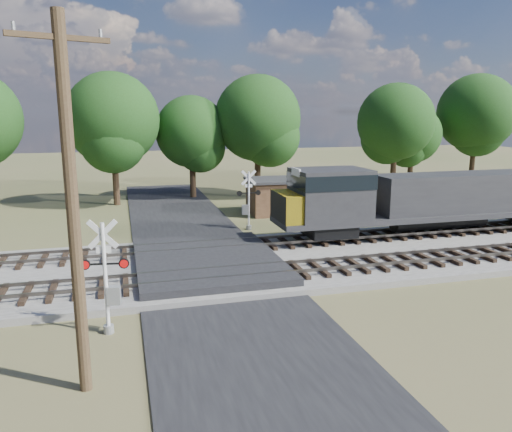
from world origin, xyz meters
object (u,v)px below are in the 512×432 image
object	(u,v)px
utility_pole	(72,202)
equipment_shed	(273,196)
crossing_signal_far	(248,205)
crossing_signal_near	(109,287)

from	to	relation	value
utility_pole	equipment_shed	distance (m)	26.22
crossing_signal_far	utility_pole	world-z (taller)	utility_pole
crossing_signal_near	utility_pole	xyz separation A→B (m)	(-0.64, -3.64, 3.69)
crossing_signal_far	crossing_signal_near	bearing A→B (deg)	61.09
crossing_signal_far	equipment_shed	world-z (taller)	crossing_signal_far
utility_pole	crossing_signal_near	bearing A→B (deg)	61.02
crossing_signal_far	utility_pole	size ratio (longest dim) A/B	0.39
crossing_signal_far	utility_pole	bearing A→B (deg)	64.91
utility_pole	equipment_shed	bearing A→B (deg)	42.08
crossing_signal_near	equipment_shed	bearing A→B (deg)	66.21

